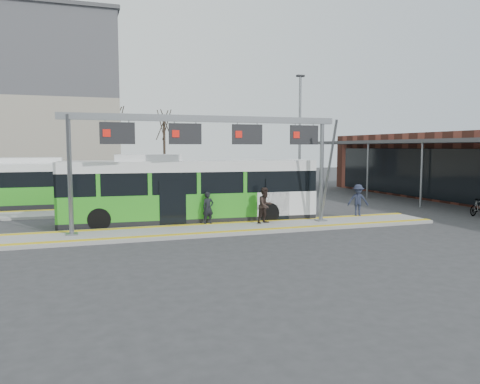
{
  "coord_description": "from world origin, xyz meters",
  "views": [
    {
      "loc": [
        -6.04,
        -20.77,
        3.88
      ],
      "look_at": [
        2.05,
        3.0,
        1.49
      ],
      "focal_mm": 35.0,
      "sensor_mm": 36.0,
      "label": 1
    }
  ],
  "objects_px": {
    "gantry": "(210,138)",
    "passenger_b": "(265,205)",
    "passenger_a": "(208,208)",
    "passenger_c": "(358,200)",
    "hero_bus": "(189,191)"
  },
  "relations": [
    {
      "from": "gantry",
      "to": "passenger_b",
      "type": "distance_m",
      "value": 4.34
    },
    {
      "from": "passenger_b",
      "to": "passenger_a",
      "type": "bearing_deg",
      "value": 143.28
    },
    {
      "from": "passenger_b",
      "to": "passenger_c",
      "type": "xyz_separation_m",
      "value": [
        5.7,
        0.61,
        -0.02
      ]
    },
    {
      "from": "passenger_b",
      "to": "gantry",
      "type": "bearing_deg",
      "value": 160.51
    },
    {
      "from": "gantry",
      "to": "passenger_c",
      "type": "distance_m",
      "value": 9.2
    },
    {
      "from": "gantry",
      "to": "passenger_c",
      "type": "height_order",
      "value": "gantry"
    },
    {
      "from": "gantry",
      "to": "passenger_b",
      "type": "bearing_deg",
      "value": 4.62
    },
    {
      "from": "gantry",
      "to": "passenger_c",
      "type": "xyz_separation_m",
      "value": [
        8.55,
        0.85,
        -3.28
      ]
    },
    {
      "from": "gantry",
      "to": "passenger_a",
      "type": "relative_size",
      "value": 8.23
    },
    {
      "from": "hero_bus",
      "to": "passenger_a",
      "type": "distance_m",
      "value": 1.89
    },
    {
      "from": "gantry",
      "to": "hero_bus",
      "type": "bearing_deg",
      "value": 99.72
    },
    {
      "from": "hero_bus",
      "to": "passenger_c",
      "type": "bearing_deg",
      "value": -7.06
    },
    {
      "from": "gantry",
      "to": "passenger_a",
      "type": "height_order",
      "value": "gantry"
    },
    {
      "from": "passenger_a",
      "to": "hero_bus",
      "type": "bearing_deg",
      "value": 96.23
    },
    {
      "from": "passenger_b",
      "to": "hero_bus",
      "type": "bearing_deg",
      "value": 121.06
    }
  ]
}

